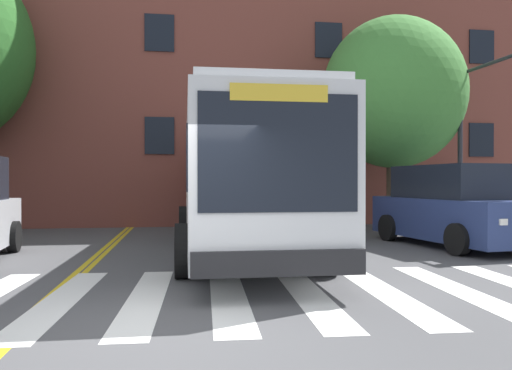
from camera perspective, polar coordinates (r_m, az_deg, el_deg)
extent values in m
plane|color=#4C4C4F|center=(6.08, -10.56, -16.10)|extent=(120.00, 120.00, 0.00)
cube|color=white|center=(7.97, -21.36, -12.10)|extent=(0.72, 4.26, 0.01)
cube|color=white|center=(7.75, -12.43, -12.45)|extent=(0.72, 4.26, 0.01)
cube|color=white|center=(7.71, -3.17, -12.50)|extent=(0.72, 4.26, 0.01)
cube|color=white|center=(7.86, 5.94, -12.25)|extent=(0.72, 4.26, 0.01)
cube|color=white|center=(8.20, 14.49, -11.74)|extent=(0.72, 4.26, 0.01)
cube|color=white|center=(8.69, 22.18, -11.05)|extent=(0.72, 4.26, 0.01)
cube|color=gold|center=(21.64, -13.80, -4.17)|extent=(0.12, 36.00, 0.01)
cube|color=gold|center=(21.63, -13.37, -4.17)|extent=(0.12, 36.00, 0.01)
cube|color=white|center=(12.60, -2.22, 0.72)|extent=(2.60, 11.51, 2.76)
cube|color=black|center=(12.80, 3.40, 1.95)|extent=(0.12, 10.57, 0.99)
cube|color=black|center=(12.54, -7.96, 1.98)|extent=(0.12, 10.57, 0.99)
cube|color=black|center=(6.91, 2.68, 3.72)|extent=(2.25, 0.04, 1.66)
cube|color=yellow|center=(7.01, 2.68, 10.49)|extent=(1.38, 0.04, 0.24)
cube|color=#232326|center=(6.97, 2.72, -8.94)|extent=(2.45, 0.12, 0.36)
cube|color=silver|center=(12.70, -2.22, 7.32)|extent=(2.45, 11.05, 0.16)
cylinder|color=black|center=(9.39, 7.37, -7.16)|extent=(0.57, 0.99, 0.98)
cylinder|color=black|center=(9.06, -7.48, -7.44)|extent=(0.57, 0.99, 0.98)
cylinder|color=black|center=(15.38, 1.23, -4.20)|extent=(0.57, 0.99, 0.98)
cylinder|color=black|center=(15.17, -7.73, -4.27)|extent=(0.57, 0.99, 0.98)
cylinder|color=black|center=(13.58, -25.92, -5.32)|extent=(0.29, 0.78, 0.76)
cube|color=navy|center=(14.32, 21.47, -3.56)|extent=(2.59, 5.13, 1.07)
cube|color=black|center=(14.33, 21.36, 0.35)|extent=(2.16, 3.25, 0.88)
cube|color=white|center=(12.04, 26.43, -3.81)|extent=(0.20, 0.07, 0.14)
cylinder|color=black|center=(12.54, 22.05, -5.79)|extent=(0.32, 0.78, 0.76)
cylinder|color=black|center=(16.17, 21.02, -4.39)|extent=(0.32, 0.78, 0.76)
cylinder|color=black|center=(15.04, 14.85, -4.74)|extent=(0.32, 0.78, 0.76)
cube|color=white|center=(22.39, -4.70, -2.17)|extent=(2.34, 4.90, 1.02)
cube|color=black|center=(22.42, -4.70, 0.30)|extent=(2.01, 3.08, 0.91)
cube|color=white|center=(19.99, -3.01, -2.19)|extent=(0.20, 0.05, 0.14)
cube|color=white|center=(20.00, -6.45, -2.19)|extent=(0.20, 0.05, 0.14)
cylinder|color=black|center=(20.95, -1.92, -3.27)|extent=(0.27, 0.77, 0.76)
cylinder|color=black|center=(20.97, -7.52, -3.27)|extent=(0.27, 0.77, 0.76)
cylinder|color=black|center=(23.90, -2.23, -2.82)|extent=(0.27, 0.77, 0.76)
cylinder|color=black|center=(23.91, -7.13, -2.82)|extent=(0.27, 0.77, 0.76)
cylinder|color=#28282D|center=(17.89, 22.30, 4.07)|extent=(0.16, 0.16, 5.76)
cylinder|color=#28282D|center=(16.55, 26.48, 12.80)|extent=(0.33, 4.18, 0.11)
cylinder|color=#4C3D2D|center=(18.16, 15.46, -0.96)|extent=(0.49, 0.49, 2.59)
ellipsoid|color=#428438|center=(18.41, 15.48, 10.06)|extent=(7.26, 7.46, 5.24)
cube|color=brown|center=(24.03, -10.54, 12.89)|extent=(33.00, 8.53, 13.84)
cube|color=black|center=(19.25, -10.97, 5.57)|extent=(1.10, 0.06, 1.40)
cube|color=black|center=(20.09, 8.28, 5.36)|extent=(1.10, 0.06, 1.40)
cube|color=black|center=(22.89, 24.35, 4.72)|extent=(1.10, 0.06, 1.40)
cube|color=black|center=(19.97, -10.98, 16.71)|extent=(1.10, 0.06, 1.40)
cube|color=black|center=(20.79, 8.29, 16.06)|extent=(1.10, 0.06, 1.40)
cube|color=black|center=(23.50, 24.38, 14.18)|extent=(1.10, 0.06, 1.40)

